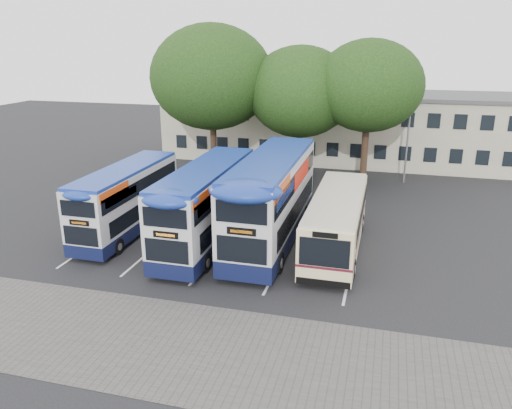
{
  "coord_description": "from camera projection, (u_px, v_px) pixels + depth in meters",
  "views": [
    {
      "loc": [
        4.49,
        -19.51,
        10.75
      ],
      "look_at": [
        -2.04,
        5.0,
        2.31
      ],
      "focal_mm": 35.0,
      "sensor_mm": 36.0,
      "label": 1
    }
  ],
  "objects": [
    {
      "name": "ground",
      "position": [
        271.0,
        291.0,
        22.38
      ],
      "size": [
        120.0,
        120.0,
        0.0
      ],
      "primitive_type": "plane",
      "color": "black",
      "rests_on": "ground"
    },
    {
      "name": "bay_lines",
      "position": [
        226.0,
        241.0,
        27.87
      ],
      "size": [
        14.12,
        11.0,
        0.01
      ],
      "color": "silver",
      "rests_on": "ground"
    },
    {
      "name": "bus_dd_right",
      "position": [
        272.0,
        196.0,
        27.05
      ],
      "size": [
        2.81,
        11.58,
        4.83
      ],
      "color": "#0F1539",
      "rests_on": "ground"
    },
    {
      "name": "paving_strip",
      "position": [
        187.0,
        347.0,
        18.28
      ],
      "size": [
        40.0,
        6.0,
        0.01
      ],
      "primitive_type": "cube",
      "color": "#595654",
      "rests_on": "ground"
    },
    {
      "name": "lamp_post",
      "position": [
        410.0,
        118.0,
        37.62
      ],
      "size": [
        0.25,
        1.05,
        9.06
      ],
      "color": "gray",
      "rests_on": "ground"
    },
    {
      "name": "tree_right",
      "position": [
        369.0,
        86.0,
        35.54
      ],
      "size": [
        7.72,
        7.72,
        10.86
      ],
      "color": "black",
      "rests_on": "ground"
    },
    {
      "name": "bus_dd_mid",
      "position": [
        207.0,
        202.0,
        26.89
      ],
      "size": [
        2.53,
        10.45,
        4.35
      ],
      "color": "#0F1539",
      "rests_on": "ground"
    },
    {
      "name": "tree_left",
      "position": [
        212.0,
        77.0,
        38.27
      ],
      "size": [
        9.43,
        9.43,
        11.97
      ],
      "color": "black",
      "rests_on": "ground"
    },
    {
      "name": "bus_dd_left",
      "position": [
        127.0,
        197.0,
        28.59
      ],
      "size": [
        2.26,
        9.32,
        3.88
      ],
      "color": "#0F1539",
      "rests_on": "ground"
    },
    {
      "name": "depot_building",
      "position": [
        338.0,
        125.0,
        46.13
      ],
      "size": [
        32.4,
        8.4,
        6.2
      ],
      "color": "#AAA189",
      "rests_on": "ground"
    },
    {
      "name": "tree_mid",
      "position": [
        300.0,
        92.0,
        37.28
      ],
      "size": [
        7.98,
        7.98,
        10.39
      ],
      "color": "black",
      "rests_on": "ground"
    },
    {
      "name": "bus_single",
      "position": [
        337.0,
        218.0,
        26.45
      ],
      "size": [
        2.58,
        10.12,
        3.02
      ],
      "color": "#FEE9A9",
      "rests_on": "ground"
    }
  ]
}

